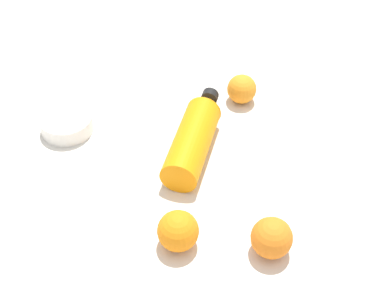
{
  "coord_description": "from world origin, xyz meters",
  "views": [
    {
      "loc": [
        0.14,
        0.81,
        0.83
      ],
      "look_at": [
        0.04,
        0.0,
        0.04
      ],
      "focal_mm": 52.14,
      "sensor_mm": 36.0,
      "label": 1
    }
  ],
  "objects_px": {
    "orange_0": "(178,231)",
    "ceramic_bowl": "(67,123)",
    "water_bottle": "(195,136)",
    "orange_2": "(272,238)",
    "orange_1": "(242,89)"
  },
  "relations": [
    {
      "from": "orange_0",
      "to": "ceramic_bowl",
      "type": "relative_size",
      "value": 0.66
    },
    {
      "from": "orange_1",
      "to": "ceramic_bowl",
      "type": "bearing_deg",
      "value": 7.57
    },
    {
      "from": "water_bottle",
      "to": "orange_1",
      "type": "xyz_separation_m",
      "value": [
        -0.13,
        -0.15,
        -0.0
      ]
    },
    {
      "from": "orange_0",
      "to": "orange_1",
      "type": "bearing_deg",
      "value": -115.86
    },
    {
      "from": "orange_0",
      "to": "water_bottle",
      "type": "bearing_deg",
      "value": -104.09
    },
    {
      "from": "orange_0",
      "to": "ceramic_bowl",
      "type": "height_order",
      "value": "orange_0"
    },
    {
      "from": "orange_2",
      "to": "water_bottle",
      "type": "bearing_deg",
      "value": -69.43
    },
    {
      "from": "water_bottle",
      "to": "orange_2",
      "type": "height_order",
      "value": "same"
    },
    {
      "from": "orange_0",
      "to": "ceramic_bowl",
      "type": "xyz_separation_m",
      "value": [
        0.21,
        -0.33,
        -0.02
      ]
    },
    {
      "from": "water_bottle",
      "to": "orange_2",
      "type": "xyz_separation_m",
      "value": [
        -0.1,
        0.27,
        -0.0
      ]
    },
    {
      "from": "water_bottle",
      "to": "ceramic_bowl",
      "type": "distance_m",
      "value": 0.28
    },
    {
      "from": "water_bottle",
      "to": "orange_0",
      "type": "distance_m",
      "value": 0.24
    },
    {
      "from": "orange_0",
      "to": "ceramic_bowl",
      "type": "bearing_deg",
      "value": -57.54
    },
    {
      "from": "orange_0",
      "to": "orange_1",
      "type": "height_order",
      "value": "orange_0"
    },
    {
      "from": "water_bottle",
      "to": "orange_1",
      "type": "bearing_deg",
      "value": -19.05
    }
  ]
}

